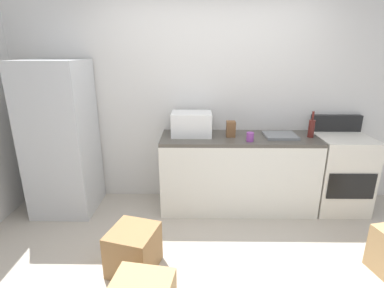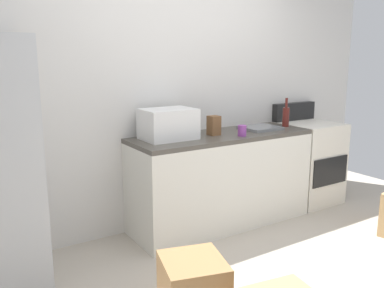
% 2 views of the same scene
% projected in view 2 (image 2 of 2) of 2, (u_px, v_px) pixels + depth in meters
% --- Properties ---
extents(ground_plane, '(6.00, 6.00, 0.00)m').
position_uv_depth(ground_plane, '(287.00, 288.00, 2.91)').
color(ground_plane, '#B2A899').
extents(wall_back, '(5.00, 0.10, 2.60)m').
position_uv_depth(wall_back, '(176.00, 90.00, 3.91)').
color(wall_back, silver).
rests_on(wall_back, ground_plane).
extents(kitchen_counter, '(1.80, 0.60, 0.90)m').
position_uv_depth(kitchen_counter, '(221.00, 179.00, 3.96)').
color(kitchen_counter, silver).
rests_on(kitchen_counter, ground_plane).
extents(stove_oven, '(0.60, 0.61, 1.10)m').
position_uv_depth(stove_oven, '(308.00, 161.00, 4.60)').
color(stove_oven, silver).
rests_on(stove_oven, ground_plane).
extents(microwave, '(0.46, 0.34, 0.27)m').
position_uv_depth(microwave, '(168.00, 124.00, 3.60)').
color(microwave, white).
rests_on(microwave, kitchen_counter).
extents(sink_basin, '(0.36, 0.32, 0.03)m').
position_uv_depth(sink_basin, '(260.00, 128.00, 4.11)').
color(sink_basin, slate).
rests_on(sink_basin, kitchen_counter).
extents(wine_bottle, '(0.07, 0.07, 0.30)m').
position_uv_depth(wine_bottle, '(286.00, 116.00, 4.26)').
color(wine_bottle, '#591E19').
rests_on(wine_bottle, kitchen_counter).
extents(coffee_mug, '(0.08, 0.08, 0.10)m').
position_uv_depth(coffee_mug, '(242.00, 131.00, 3.76)').
color(coffee_mug, purple).
rests_on(coffee_mug, kitchen_counter).
extents(knife_block, '(0.10, 0.10, 0.18)m').
position_uv_depth(knife_block, '(214.00, 125.00, 3.80)').
color(knife_block, brown).
rests_on(knife_block, kitchen_counter).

